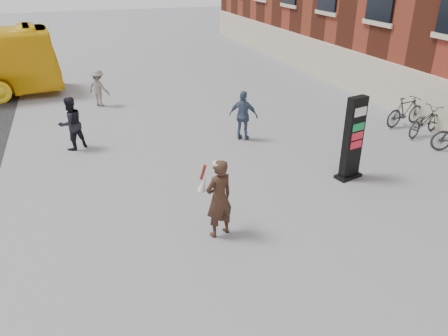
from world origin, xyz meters
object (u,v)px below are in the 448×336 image
object	(u,v)px
pedestrian_b	(98,88)
info_pylon	(353,139)
pedestrian_a	(71,124)
pedestrian_c	(243,116)
bike_6	(424,121)
woman	(219,197)
bike_7	(406,111)

from	to	relation	value
pedestrian_b	info_pylon	bearing A→B (deg)	166.13
pedestrian_a	pedestrian_c	bearing A→B (deg)	139.76
pedestrian_a	bike_6	bearing A→B (deg)	137.53
woman	pedestrian_c	distance (m)	5.71
bike_7	pedestrian_b	bearing A→B (deg)	50.61
pedestrian_a	bike_6	distance (m)	11.79
pedestrian_b	bike_7	bearing A→B (deg)	-167.83
pedestrian_b	bike_6	distance (m)	12.50
bike_7	pedestrian_c	bearing A→B (deg)	75.18
woman	bike_6	xyz separation A→B (m)	(8.63, 3.48, -0.44)
info_pylon	pedestrian_a	distance (m)	8.54
pedestrian_a	bike_7	xyz separation A→B (m)	(11.48, -1.68, -0.31)
bike_7	bike_6	bearing A→B (deg)	171.29
woman	bike_6	distance (m)	9.31
pedestrian_c	bike_6	world-z (taller)	pedestrian_c
pedestrian_b	woman	bearing A→B (deg)	141.85
pedestrian_b	bike_7	distance (m)	11.98
pedestrian_c	bike_6	bearing A→B (deg)	-156.91
bike_7	woman	bearing A→B (deg)	108.56
info_pylon	pedestrian_b	distance (m)	10.88
info_pylon	woman	bearing A→B (deg)	-174.29
woman	bike_7	size ratio (longest dim) A/B	1.00
bike_6	bike_7	size ratio (longest dim) A/B	1.02
woman	bike_7	distance (m)	9.71
pedestrian_b	pedestrian_c	distance (m)	6.92
pedestrian_c	bike_7	world-z (taller)	pedestrian_c
pedestrian_a	pedestrian_b	xyz separation A→B (m)	(1.18, 4.44, -0.09)
woman	bike_6	bearing A→B (deg)	-174.92
info_pylon	bike_7	xyz separation A→B (m)	(4.33, 2.98, -0.62)
woman	bike_7	bearing A→B (deg)	-169.63
pedestrian_b	pedestrian_c	size ratio (longest dim) A/B	0.91
info_pylon	woman	distance (m)	4.54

